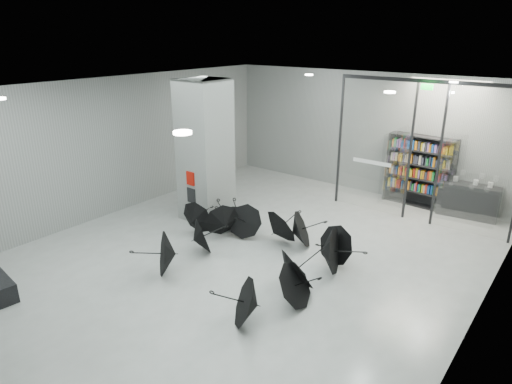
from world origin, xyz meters
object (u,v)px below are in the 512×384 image
Objects in this scene: shop_counter at (469,200)px; umbrella_cluster at (257,248)px; column at (205,151)px; bookshelf at (420,171)px.

umbrella_cluster is at bearing -124.96° from shop_counter.
shop_counter is 6.83m from umbrella_cluster.
column reaches higher than bookshelf.
bookshelf is at bearing 174.66° from shop_counter.
shop_counter is at bearing 61.21° from umbrella_cluster.
bookshelf is 0.46× the size of umbrella_cluster.
column is at bearing -147.97° from shop_counter.
column is 3.47m from umbrella_cluster.
shop_counter reaches higher than umbrella_cluster.
column is 0.82× the size of umbrella_cluster.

